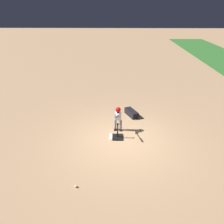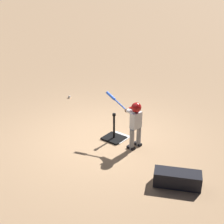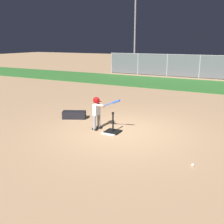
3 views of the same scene
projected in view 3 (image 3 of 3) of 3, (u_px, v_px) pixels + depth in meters
ground_plane at (122, 132)px, 8.27m from camera, size 90.00×90.00×0.00m
grass_outfield_strip at (189, 85)px, 17.09m from camera, size 56.00×5.08×0.02m
backstop_fence at (200, 66)px, 19.80m from camera, size 15.14×0.08×1.77m
home_plate at (110, 133)px, 8.15m from camera, size 0.44×0.44×0.02m
batting_tee at (113, 130)px, 8.20m from camera, size 0.47×0.42×0.64m
batter_child at (97, 109)px, 8.30m from camera, size 0.99×0.34×1.10m
baseball at (193, 165)px, 5.97m from camera, size 0.07×0.07×0.07m
bleachers_left_center at (136, 67)px, 23.55m from camera, size 3.38×2.15×0.95m
bleachers_center at (200, 69)px, 21.51m from camera, size 3.38×1.94×1.06m
equipment_bag at (74, 115)px, 9.62m from camera, size 0.90×0.65×0.28m
field_light_pole at (135, 11)px, 31.58m from camera, size 1.76×0.44×9.72m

